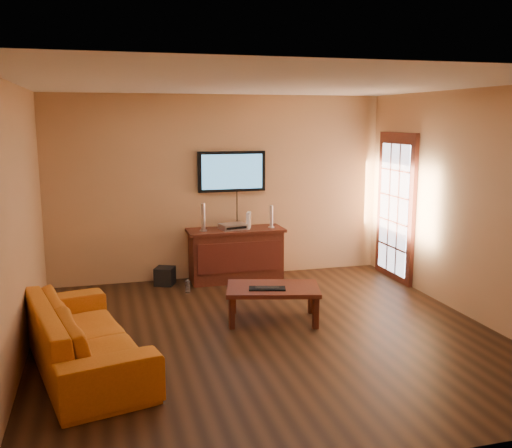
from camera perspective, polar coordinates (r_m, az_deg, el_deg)
name	(u,v)px	position (r m, az deg, el deg)	size (l,w,h in m)	color
ground_plane	(268,335)	(6.41, 1.19, -11.02)	(5.00, 5.00, 0.00)	black
room_walls	(253,177)	(6.60, -0.30, 4.72)	(5.00, 5.00, 5.00)	tan
french_door	(395,209)	(8.61, 13.77, 1.48)	(0.07, 1.02, 2.22)	#3E160E
media_console	(236,254)	(8.40, -2.03, -3.06)	(1.41, 0.54, 0.77)	#3E160E
television	(232,171)	(8.42, -2.44, 5.27)	(1.01, 0.08, 0.60)	black
coffee_table	(273,291)	(6.73, 1.71, -6.72)	(1.20, 0.90, 0.41)	#3E160E
sofa	(83,324)	(5.75, -16.88, -9.53)	(2.19, 0.64, 0.85)	#C96616
speaker_left	(203,218)	(8.15, -5.31, 0.57)	(0.11, 0.11, 0.40)	silver
speaker_right	(271,217)	(8.40, 1.55, 0.67)	(0.09, 0.09, 0.33)	silver
av_receiver	(233,226)	(8.29, -2.33, -0.24)	(0.37, 0.26, 0.08)	silver
game_console	(249,220)	(8.33, -0.74, 0.36)	(0.05, 0.17, 0.24)	white
subwoofer	(165,276)	(8.32, -9.10, -5.16)	(0.26, 0.26, 0.26)	black
bottle	(188,286)	(7.91, -6.86, -6.22)	(0.06, 0.06, 0.19)	white
keyboard	(267,288)	(6.61, 1.13, -6.45)	(0.45, 0.26, 0.03)	black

